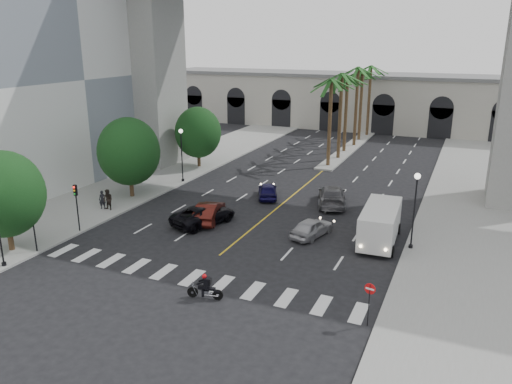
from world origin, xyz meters
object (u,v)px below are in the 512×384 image
at_px(traffic_signal_near, 32,217).
at_px(car_e, 268,190).
at_px(traffic_signal_far, 76,200).
at_px(car_b, 209,212).
at_px(pedestrian_b, 108,200).
at_px(car_d, 332,196).
at_px(cargo_van, 380,223).
at_px(lamp_post_right, 415,205).
at_px(car_c, 204,215).
at_px(car_a, 312,227).
at_px(pedestrian_a, 102,200).
at_px(motorcycle_rider, 206,288).
at_px(do_not_enter_sign, 370,295).
at_px(lamp_post_left_far, 182,151).

height_order(traffic_signal_near, car_e, traffic_signal_near).
bearing_deg(traffic_signal_near, traffic_signal_far, 90.00).
xyz_separation_m(car_b, pedestrian_b, (-8.66, -1.34, 0.26)).
xyz_separation_m(car_d, cargo_van, (5.26, -6.84, 0.62)).
distance_m(traffic_signal_far, car_b, 9.77).
bearing_deg(car_b, cargo_van, 169.81).
bearing_deg(lamp_post_right, car_c, -175.26).
xyz_separation_m(car_a, car_d, (-0.59, 7.55, 0.15)).
bearing_deg(traffic_signal_near, pedestrian_a, 101.21).
height_order(traffic_signal_near, car_b, traffic_signal_near).
height_order(motorcycle_rider, pedestrian_b, pedestrian_b).
xyz_separation_m(car_d, car_e, (-5.76, -0.40, -0.14)).
relative_size(lamp_post_right, car_a, 1.35).
height_order(car_a, car_e, car_e).
bearing_deg(car_c, do_not_enter_sign, 167.53).
height_order(motorcycle_rider, car_b, car_b).
bearing_deg(pedestrian_b, car_b, 12.93).
distance_m(motorcycle_rider, do_not_enter_sign, 8.75).
bearing_deg(pedestrian_b, pedestrian_a, -178.57).
relative_size(lamp_post_left_far, cargo_van, 0.87).
relative_size(car_d, cargo_van, 0.92).
xyz_separation_m(car_a, pedestrian_b, (-16.94, -1.53, 0.34)).
height_order(car_d, do_not_enter_sign, do_not_enter_sign).
relative_size(car_c, pedestrian_b, 3.06).
xyz_separation_m(traffic_signal_near, cargo_van, (20.51, 10.84, -1.07)).
relative_size(traffic_signal_near, car_b, 0.79).
distance_m(car_a, car_e, 9.56).
bearing_deg(pedestrian_a, traffic_signal_far, -96.50).
distance_m(lamp_post_right, cargo_van, 2.84).
height_order(car_c, cargo_van, cargo_van).
bearing_deg(traffic_signal_far, pedestrian_b, 103.53).
bearing_deg(traffic_signal_far, traffic_signal_near, -90.00).
bearing_deg(do_not_enter_sign, lamp_post_left_far, 150.05).
bearing_deg(traffic_signal_near, cargo_van, 27.85).
bearing_deg(car_b, lamp_post_left_far, -62.37).
distance_m(motorcycle_rider, car_c, 11.64).
distance_m(traffic_signal_near, motorcycle_rider, 13.45).
bearing_deg(cargo_van, car_e, 146.91).
bearing_deg(traffic_signal_far, motorcycle_rider, -19.99).
xyz_separation_m(traffic_signal_near, car_a, (15.83, 10.13, -1.84)).
distance_m(car_b, car_c, 0.70).
bearing_deg(car_b, traffic_signal_far, 23.97).
distance_m(lamp_post_left_far, car_e, 9.99).
relative_size(car_a, cargo_van, 0.64).
distance_m(car_a, do_not_enter_sign, 11.88).
xyz_separation_m(traffic_signal_far, car_c, (7.47, 5.24, -1.78)).
distance_m(lamp_post_right, pedestrian_b, 23.98).
xyz_separation_m(lamp_post_left_far, traffic_signal_near, (0.10, -18.50, -0.71)).
relative_size(motorcycle_rider, pedestrian_a, 1.31).
distance_m(car_b, do_not_enter_sign, 17.51).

